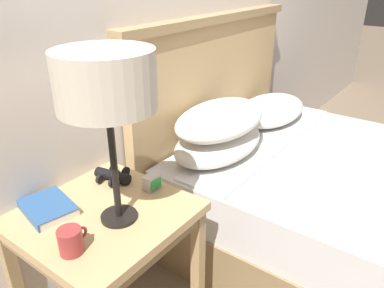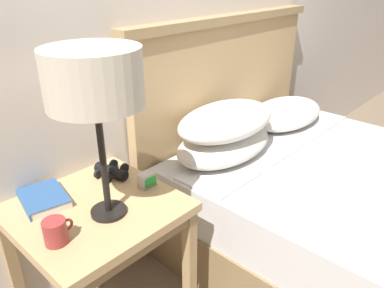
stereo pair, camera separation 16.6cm
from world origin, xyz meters
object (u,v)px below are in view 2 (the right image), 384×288
(bed, at_px, (343,208))
(coffee_mug, at_px, (56,232))
(alarm_clock, at_px, (147,180))
(table_lamp, at_px, (94,80))
(binoculars_pair, at_px, (111,171))
(book_on_nightstand, at_px, (43,198))
(nightstand, at_px, (96,223))

(bed, relative_size, coffee_mug, 17.59)
(alarm_clock, bearing_deg, table_lamp, -170.17)
(coffee_mug, distance_m, alarm_clock, 0.43)
(binoculars_pair, height_order, coffee_mug, coffee_mug)
(bed, relative_size, binoculars_pair, 11.02)
(book_on_nightstand, bearing_deg, alarm_clock, -30.31)
(binoculars_pair, bearing_deg, table_lamp, -128.38)
(bed, distance_m, binoculars_pair, 1.18)
(book_on_nightstand, xyz_separation_m, coffee_mug, (-0.08, -0.25, 0.03))
(table_lamp, relative_size, binoculars_pair, 3.63)
(table_lamp, bearing_deg, bed, -23.79)
(nightstand, relative_size, book_on_nightstand, 2.69)
(binoculars_pair, bearing_deg, coffee_mug, -149.39)
(bed, xyz_separation_m, binoculars_pair, (-0.91, 0.69, 0.33))
(alarm_clock, bearing_deg, book_on_nightstand, 149.69)
(alarm_clock, bearing_deg, coffee_mug, -173.51)
(nightstand, xyz_separation_m, coffee_mug, (-0.20, -0.09, 0.13))
(binoculars_pair, relative_size, alarm_clock, 2.35)
(bed, xyz_separation_m, table_lamp, (-1.08, 0.47, 0.80))
(nightstand, bearing_deg, book_on_nightstand, 127.23)
(book_on_nightstand, height_order, coffee_mug, coffee_mug)
(binoculars_pair, distance_m, alarm_clock, 0.18)
(table_lamp, bearing_deg, binoculars_pair, 51.62)
(bed, relative_size, alarm_clock, 25.88)
(bed, height_order, book_on_nightstand, bed)
(table_lamp, distance_m, alarm_clock, 0.51)
(nightstand, xyz_separation_m, alarm_clock, (0.23, -0.05, 0.11))
(table_lamp, relative_size, alarm_clock, 8.53)
(bed, distance_m, book_on_nightstand, 1.44)
(table_lamp, distance_m, coffee_mug, 0.50)
(nightstand, height_order, binoculars_pair, binoculars_pair)
(book_on_nightstand, bearing_deg, table_lamp, -61.89)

